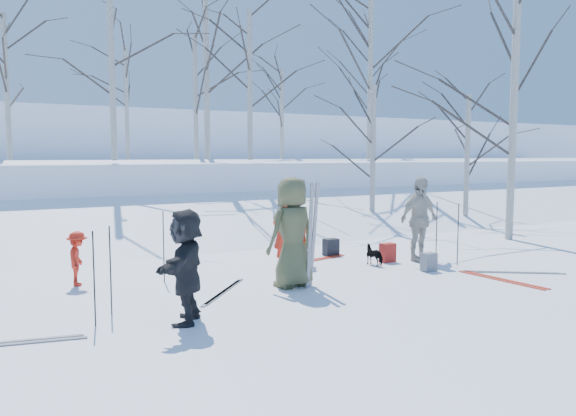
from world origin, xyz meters
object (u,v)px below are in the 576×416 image
skier_olive_center (292,232)px  skier_redor_behind (293,226)px  backpack_grey (429,262)px  skier_grey_west (186,266)px  backpack_red (388,253)px  dog (375,255)px  backpack_dark (331,247)px  skier_red_north (284,233)px  skier_cream_east (419,219)px  skier_red_seated (78,259)px

skier_olive_center → skier_redor_behind: 2.34m
skier_redor_behind → backpack_grey: (1.94, -2.21, -0.62)m
skier_grey_west → backpack_red: 5.85m
dog → backpack_dark: size_ratio=1.33×
skier_olive_center → backpack_dark: skier_olive_center is taller
skier_red_north → backpack_grey: (2.52, -1.58, -0.59)m
skier_olive_center → skier_grey_west: 2.65m
backpack_red → backpack_dark: bearing=116.5°
skier_olive_center → backpack_dark: bearing=-145.8°
skier_cream_east → backpack_red: (-0.70, 0.24, -0.74)m
skier_red_seated → dog: bearing=-86.4°
skier_red_north → backpack_red: skier_red_north is taller
backpack_dark → skier_cream_east: bearing=-48.8°
skier_red_north → skier_red_seated: size_ratio=1.56×
dog → skier_redor_behind: bearing=-49.7°
dog → skier_cream_east: bearing=165.5°
skier_redor_behind → skier_cream_east: skier_cream_east is taller
skier_cream_east → dog: size_ratio=3.57×
skier_cream_east → backpack_red: skier_cream_east is taller
skier_red_north → skier_grey_west: skier_grey_west is taller
skier_redor_behind → backpack_red: bearing=148.2°
skier_redor_behind → skier_olive_center: bearing=56.5°
skier_red_north → skier_redor_behind: bearing=-144.8°
skier_red_seated → backpack_dark: bearing=-72.6°
skier_olive_center → backpack_red: (3.03, 1.00, -0.79)m
skier_olive_center → backpack_grey: (3.12, -0.20, -0.81)m
backpack_red → backpack_dark: 1.45m
skier_grey_west → dog: bearing=144.0°
backpack_red → skier_redor_behind: bearing=151.4°
skier_olive_center → skier_red_north: (0.60, 1.38, -0.21)m
backpack_grey → dog: bearing=118.0°
skier_grey_west → backpack_grey: bearing=131.7°
backpack_dark → skier_redor_behind: bearing=-166.7°
skier_red_seated → backpack_grey: skier_red_seated is taller
dog → backpack_red: 0.49m
dog → skier_olive_center: bearing=8.6°
skier_grey_west → backpack_dark: bearing=157.8°
skier_red_seated → backpack_grey: (6.48, -2.21, -0.31)m
skier_red_north → skier_cream_east: size_ratio=0.83×
skier_redor_behind → dog: 1.89m
dog → backpack_grey: bearing=108.0°
backpack_red → skier_red_north: bearing=171.2°
backpack_red → backpack_grey: size_ratio=1.11×
skier_red_north → backpack_red: 2.53m
skier_olive_center → backpack_grey: 3.23m
skier_red_north → skier_red_seated: 4.01m
skier_grey_west → skier_olive_center: bearing=147.4°
skier_olive_center → skier_red_north: skier_olive_center is taller
skier_red_north → skier_red_seated: (-3.95, 0.63, -0.28)m
backpack_grey → skier_cream_east: bearing=57.9°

